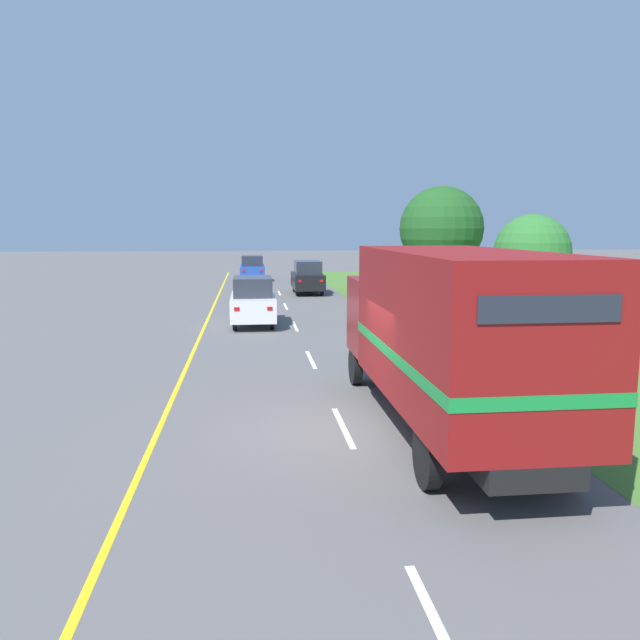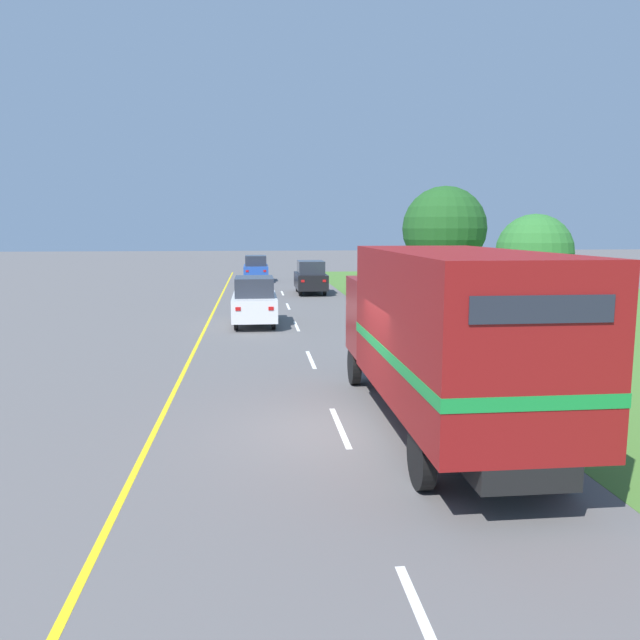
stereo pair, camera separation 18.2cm
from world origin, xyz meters
The scene contains 16 objects.
ground_plane centered at (0.00, 0.00, 0.00)m, with size 200.00×200.00×0.00m, color #5B5959.
grass_shoulder centered at (13.70, 14.32, 0.00)m, with size 20.00×62.32×0.01m, color #47752D.
edge_line_yellow centered at (-3.70, 14.32, 0.00)m, with size 0.12×62.32×0.01m, color yellow.
centre_dash_nearest centered at (0.00, -6.37, 0.00)m, with size 0.12×2.60×0.01m, color white.
centre_dash_near centered at (0.00, 0.23, 0.00)m, with size 0.12×2.60×0.01m, color white.
centre_dash_mid_a centered at (0.00, 6.83, 0.00)m, with size 0.12×2.60×0.01m, color white.
centre_dash_mid_b centered at (0.00, 13.43, 0.00)m, with size 0.12×2.60×0.01m, color white.
centre_dash_far centered at (0.00, 20.03, 0.00)m, with size 0.12×2.60×0.01m, color white.
centre_dash_farthest centered at (0.00, 26.63, 0.00)m, with size 0.12×2.60×0.01m, color white.
horse_trailer_truck centered at (1.95, -0.30, 2.01)m, with size 2.58×8.79×3.60m.
lead_car_white centered at (-1.71, 13.94, 1.00)m, with size 1.80×4.12×2.01m.
lead_car_black_ahead centered at (1.72, 26.20, 1.01)m, with size 1.80×4.13×2.02m.
lead_car_blue_ahead centered at (-1.60, 35.43, 0.99)m, with size 1.80×4.22×1.96m.
highway_sign centered at (5.61, 8.31, 1.75)m, with size 2.34×0.09×2.72m.
roadside_tree_near centered at (9.77, 12.84, 3.01)m, with size 3.13×3.13×4.58m.
roadside_tree_mid centered at (8.67, 21.67, 3.97)m, with size 4.58×4.58×6.27m.
Camera 2 is at (-1.66, -11.86, 4.00)m, focal length 35.00 mm.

